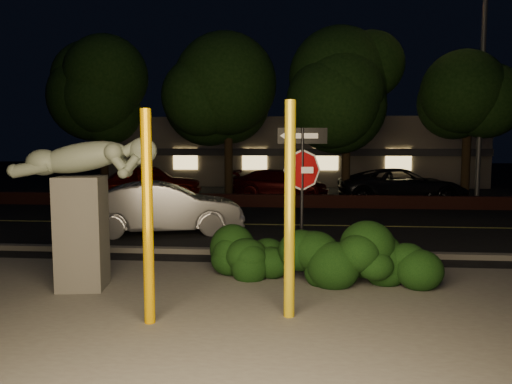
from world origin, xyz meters
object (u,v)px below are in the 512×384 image
parked_car_red (150,181)px  parked_car_darkred (280,184)px  streetlight (477,62)px  yellow_pole_right (290,211)px  parked_car_dark (402,186)px  sculpture (83,196)px  yellow_pole_left (148,218)px  silver_sedan (164,208)px  signpost (302,170)px

parked_car_red → parked_car_darkred: 5.94m
streetlight → parked_car_red: streetlight is taller
parked_car_darkred → yellow_pole_right: bearing=-173.8°
parked_car_red → parked_car_dark: 11.07m
sculpture → yellow_pole_right: bearing=-26.8°
yellow_pole_left → streetlight: (8.98, 14.12, 4.21)m
parked_car_red → yellow_pole_right: bearing=-171.4°
yellow_pole_left → yellow_pole_right: (1.95, 0.43, 0.07)m
sculpture → silver_sedan: sculpture is taller
yellow_pole_right → streetlight: size_ratio=0.33×
silver_sedan → parked_car_red: bearing=3.9°
yellow_pole_left → parked_car_darkred: yellow_pole_left is taller
yellow_pole_left → parked_car_red: (-4.71, 15.26, -0.72)m
silver_sedan → parked_car_darkred: bearing=-32.8°
yellow_pole_left → parked_car_red: 15.99m
yellow_pole_right → parked_car_dark: yellow_pole_right is taller
parked_car_dark → yellow_pole_right: bearing=158.8°
silver_sedan → parked_car_dark: bearing=-61.7°
parked_car_red → parked_car_dark: (11.05, -0.58, -0.06)m
yellow_pole_right → parked_car_dark: size_ratio=0.60×
yellow_pole_left → parked_car_darkred: bearing=86.0°
parked_car_red → silver_sedan: bearing=-175.9°
yellow_pole_right → parked_car_darkred: size_ratio=0.70×
sculpture → parked_car_red: sculpture is taller
sculpture → streetlight: bearing=40.6°
streetlight → parked_car_dark: 5.67m
streetlight → silver_sedan: (-10.70, -7.23, -5.00)m
yellow_pole_right → parked_car_dark: (4.38, 14.25, -0.85)m
streetlight → parked_car_red: 14.60m
signpost → sculpture: bearing=-167.8°
parked_car_darkred → parked_car_dark: parked_car_dark is taller
sculpture → parked_car_red: bearing=93.5°
silver_sedan → parked_car_dark: (8.06, 7.79, 0.01)m
streetlight → silver_sedan: streetlight is taller
parked_car_red → parked_car_darkred: parked_car_red is taller
parked_car_red → parked_car_darkred: (5.86, 0.96, -0.14)m
yellow_pole_right → sculpture: bearing=162.4°
silver_sedan → parked_car_dark: parked_car_dark is taller
signpost → parked_car_darkred: bearing=85.8°
streetlight → parked_car_darkred: (-7.84, 2.11, -5.07)m
yellow_pole_left → silver_sedan: 7.14m
yellow_pole_right → silver_sedan: (-3.68, 6.45, -0.85)m
parked_car_darkred → parked_car_dark: (5.19, -1.54, 0.08)m
yellow_pole_right → streetlight: streetlight is taller
streetlight → signpost: bearing=-113.0°
signpost → silver_sedan: signpost is taller
streetlight → parked_car_darkred: streetlight is taller
yellow_pole_right → parked_car_red: (-6.67, 14.83, -0.79)m
streetlight → parked_car_dark: size_ratio=1.83×
parked_car_darkred → silver_sedan: bearing=166.2°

